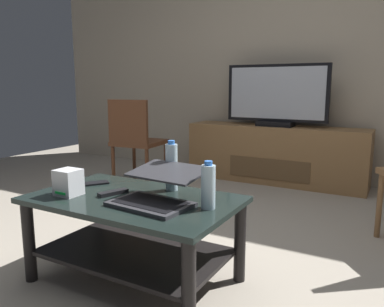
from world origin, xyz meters
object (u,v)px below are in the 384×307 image
at_px(water_bottle_far, 208,186).
at_px(tv_remote, 113,193).
at_px(media_cabinet, 275,154).
at_px(router_box, 68,182).
at_px(television, 276,97).
at_px(side_chair, 135,138).
at_px(cell_phone, 96,183).
at_px(laptop, 158,190).
at_px(water_bottle_near, 171,167).
at_px(coffee_table, 134,224).

bearing_deg(water_bottle_far, tv_remote, -175.43).
xyz_separation_m(media_cabinet, router_box, (-0.31, -2.50, 0.22)).
distance_m(television, side_chair, 1.48).
xyz_separation_m(media_cabinet, cell_phone, (-0.35, -2.27, 0.16)).
height_order(laptop, water_bottle_near, water_bottle_near).
height_order(coffee_table, media_cabinet, media_cabinet).
xyz_separation_m(side_chair, water_bottle_near, (1.22, -1.26, 0.08)).
height_order(water_bottle_far, tv_remote, water_bottle_far).
bearing_deg(television, coffee_table, -90.01).
relative_size(side_chair, water_bottle_near, 3.25).
bearing_deg(laptop, coffee_table, 173.76).
xyz_separation_m(coffee_table, water_bottle_near, (0.10, 0.21, 0.27)).
bearing_deg(television, laptop, -86.05).
distance_m(laptop, tv_remote, 0.29).
relative_size(side_chair, water_bottle_far, 3.96).
bearing_deg(side_chair, tv_remote, -55.93).
relative_size(water_bottle_near, cell_phone, 1.92).
bearing_deg(media_cabinet, side_chair, -141.03).
xyz_separation_m(coffee_table, side_chair, (-1.12, 1.47, 0.19)).
bearing_deg(television, media_cabinet, 90.00).
relative_size(media_cabinet, water_bottle_far, 8.34).
bearing_deg(cell_phone, water_bottle_far, 30.41).
height_order(coffee_table, laptop, laptop).
xyz_separation_m(television, water_bottle_far, (0.41, -2.32, -0.34)).
height_order(laptop, water_bottle_far, water_bottle_far).
distance_m(coffee_table, media_cabinet, 2.37).
distance_m(side_chair, water_bottle_near, 1.75).
bearing_deg(water_bottle_far, cell_phone, 174.35).
xyz_separation_m(television, laptop, (0.16, -2.37, -0.38)).
height_order(laptop, tv_remote, laptop).
xyz_separation_m(media_cabinet, tv_remote, (-0.12, -2.39, 0.16)).
xyz_separation_m(media_cabinet, water_bottle_far, (0.41, -2.35, 0.26)).
bearing_deg(side_chair, television, 38.30).
bearing_deg(water_bottle_far, water_bottle_near, 149.97).
xyz_separation_m(media_cabinet, water_bottle_near, (0.10, -2.17, 0.28)).
distance_m(water_bottle_near, cell_phone, 0.47).
bearing_deg(water_bottle_far, router_box, -167.56).
bearing_deg(coffee_table, router_box, -157.16).
bearing_deg(water_bottle_near, cell_phone, -166.70).
relative_size(router_box, tv_remote, 0.83).
xyz_separation_m(coffee_table, cell_phone, (-0.35, 0.10, 0.15)).
height_order(water_bottle_near, water_bottle_far, water_bottle_near).
distance_m(laptop, router_box, 0.49).
relative_size(laptop, water_bottle_near, 1.54).
bearing_deg(side_chair, water_bottle_near, -46.01).
bearing_deg(tv_remote, cell_phone, 172.53).
xyz_separation_m(television, cell_phone, (-0.35, -2.25, -0.44)).
bearing_deg(side_chair, cell_phone, -60.51).
bearing_deg(water_bottle_far, media_cabinet, 99.86).
distance_m(router_box, tv_remote, 0.23).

